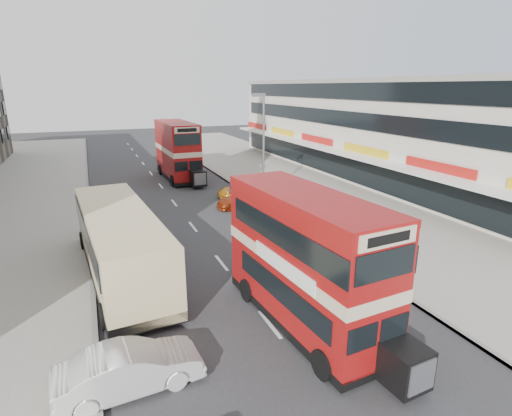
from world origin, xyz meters
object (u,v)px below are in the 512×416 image
car_right_b (242,190)px  pedestrian_near (298,193)px  street_lamp (263,139)px  bus_main (306,260)px  cyclist (233,193)px  car_right_a (244,200)px  bus_second (178,150)px  coach (120,241)px  car_left_front (130,369)px

car_right_b → pedestrian_near: (3.00, -4.04, 0.47)m
street_lamp → car_right_b: (-1.10, 1.66, -4.23)m
car_right_b → street_lamp: bearing=31.4°
bus_main → car_right_b: 18.64m
bus_main → pedestrian_near: (7.18, 14.01, -1.54)m
pedestrian_near → cyclist: (-4.10, 3.06, -0.36)m
car_right_a → cyclist: size_ratio=2.03×
bus_second → car_right_b: 9.61m
bus_main → car_right_a: size_ratio=2.17×
coach → car_right_b: (10.15, 11.22, -1.19)m
bus_second → cyclist: bus_second is taller
street_lamp → car_left_front: size_ratio=1.93×
pedestrian_near → street_lamp: bearing=-84.8°
bus_second → pedestrian_near: bus_second is taller
street_lamp → car_right_a: (-1.96, -1.17, -4.19)m
street_lamp → pedestrian_near: bearing=-51.5°
car_right_b → pedestrian_near: size_ratio=2.30×
street_lamp → cyclist: (-2.20, 0.68, -4.12)m
bus_main → car_right_b: bearing=-107.8°
car_left_front → pedestrian_near: bearing=-46.3°
street_lamp → bus_main: bearing=-107.9°
street_lamp → bus_second: bearing=112.6°
cyclist → bus_main: bearing=-96.6°
cyclist → street_lamp: bearing=-13.4°
car_right_b → coach: bearing=-44.3°
bus_second → car_right_a: bearing=100.3°
street_lamp → car_right_b: street_lamp is taller
car_right_a → bus_main: bearing=-9.7°
coach → cyclist: coach is taller
bus_second → car_left_front: 29.01m
car_right_b → pedestrian_near: bearing=34.4°
bus_second → car_right_b: bus_second is taller
bus_main → car_right_a: bearing=-107.1°
car_left_front → car_right_b: (10.60, 19.21, -0.14)m
coach → car_right_b: bearing=43.1°
car_right_a → pedestrian_near: 4.06m
bus_second → car_right_b: (3.24, -8.78, -2.19)m
car_right_a → bus_second: bearing=-165.7°
coach → cyclist: (9.05, 10.23, -1.08)m
bus_second → car_left_front: bearing=73.9°
pedestrian_near → cyclist: size_ratio=0.87×
car_right_a → car_right_b: size_ratio=1.02×
coach → cyclist: size_ratio=5.63×
car_left_front → car_right_a: size_ratio=1.03×
bus_second → car_left_front: size_ratio=2.25×
coach → cyclist: 13.71m
car_right_a → car_right_b: bearing=166.0°
street_lamp → coach: bearing=-139.7°
bus_second → coach: bearing=69.6°
coach → car_right_a: size_ratio=2.77×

